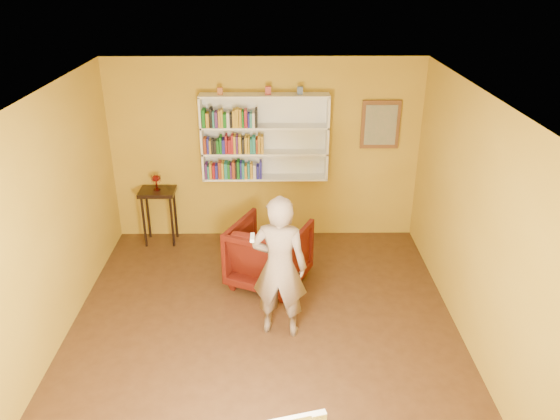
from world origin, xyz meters
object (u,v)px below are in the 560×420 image
object	(u,v)px
ruby_lustre	(156,180)
armchair	(269,253)
console_table	(158,199)
bookshelf	(265,137)
person	(279,267)

from	to	relation	value
ruby_lustre	armchair	bearing A→B (deg)	-35.11
console_table	armchair	world-z (taller)	armchair
bookshelf	ruby_lustre	distance (m)	1.69
bookshelf	person	xyz separation A→B (m)	(0.18, -2.37, -0.75)
ruby_lustre	armchair	xyz separation A→B (m)	(1.64, -1.15, -0.58)
bookshelf	console_table	xyz separation A→B (m)	(-1.57, -0.16, -0.90)
armchair	ruby_lustre	bearing A→B (deg)	-10.63
bookshelf	console_table	distance (m)	1.82
console_table	armchair	bearing A→B (deg)	-35.11
bookshelf	console_table	bearing A→B (deg)	-174.21
armchair	person	size ratio (longest dim) A/B	0.55
person	armchair	bearing A→B (deg)	-73.74
armchair	person	world-z (taller)	person
bookshelf	ruby_lustre	size ratio (longest dim) A/B	7.89
bookshelf	armchair	bearing A→B (deg)	-87.32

